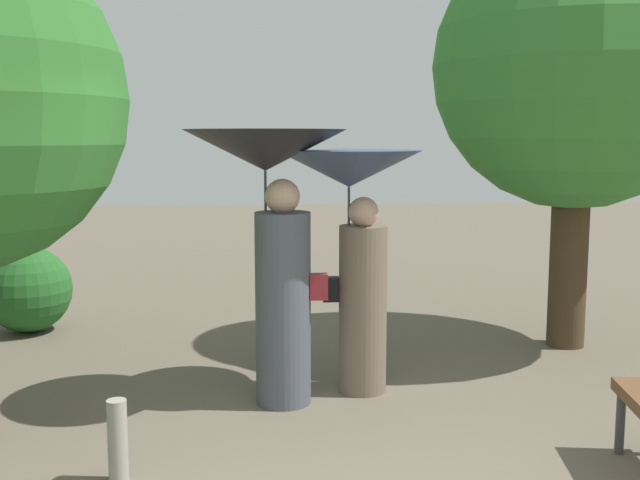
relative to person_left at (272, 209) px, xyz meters
name	(u,v)px	position (x,y,z in m)	size (l,w,h in m)	color
person_left	(272,209)	(0.00, 0.00, 0.00)	(1.24, 1.24, 2.14)	#474C56
person_right	(354,218)	(0.66, 0.23, -0.10)	(1.16, 1.16, 1.97)	#6B5B4C
tree_near_right	(578,41)	(2.96, 1.43, 1.46)	(2.75, 2.75, 4.59)	#42301E
bush_path_right	(28,289)	(-2.57, 2.41, -1.07)	(0.92, 0.92, 0.92)	#235B23
path_marker_post	(118,441)	(-0.97, -1.33, -1.27)	(0.12, 0.12, 0.51)	gray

